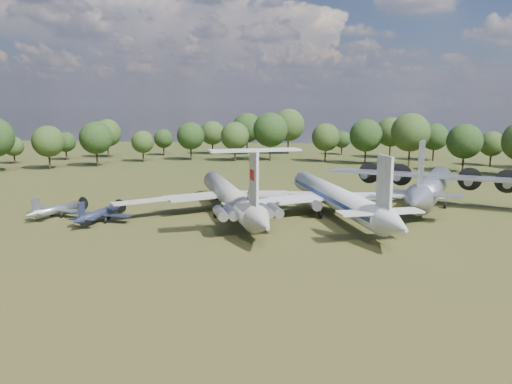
% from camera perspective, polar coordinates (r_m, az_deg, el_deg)
% --- Properties ---
extents(ground, '(300.00, 300.00, 0.00)m').
position_cam_1_polar(ground, '(82.07, -3.07, -2.75)').
color(ground, '#213D14').
rests_on(ground, ground).
extents(il62_airliner, '(53.59, 60.03, 4.86)m').
position_cam_1_polar(il62_airliner, '(82.65, -3.00, -0.94)').
color(il62_airliner, silver).
rests_on(il62_airliner, ground).
extents(tu104_jet, '(51.55, 59.22, 4.97)m').
position_cam_1_polar(tu104_jet, '(82.33, 9.05, -1.06)').
color(tu104_jet, silver).
rests_on(tu104_jet, ground).
extents(an12_transport, '(49.05, 51.79, 5.51)m').
position_cam_1_polar(an12_transport, '(94.77, 19.36, 0.13)').
color(an12_transport, '#ACAFB4').
rests_on(an12_transport, ground).
extents(small_prop_west, '(11.95, 15.10, 2.03)m').
position_cam_1_polar(small_prop_west, '(81.10, -17.48, -2.64)').
color(small_prop_west, black).
rests_on(small_prop_west, ground).
extents(small_prop_northwest, '(13.08, 15.24, 1.89)m').
position_cam_1_polar(small_prop_northwest, '(87.37, -21.75, -2.04)').
color(small_prop_northwest, '#A2A4AA').
rests_on(small_prop_northwest, ground).
extents(person_on_il62, '(0.76, 0.69, 1.74)m').
position_cam_1_polar(person_on_il62, '(68.97, -0.85, -0.37)').
color(person_on_il62, '#987D4D').
rests_on(person_on_il62, il62_airliner).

